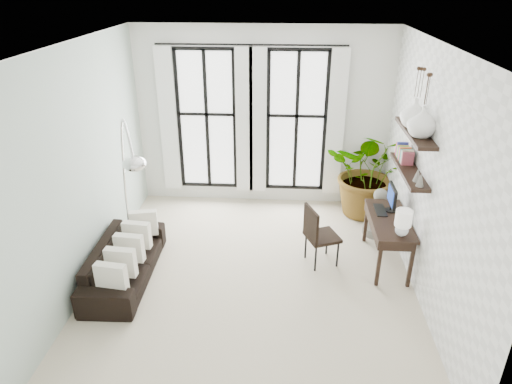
# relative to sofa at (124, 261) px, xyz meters

# --- Properties ---
(floor) EXTENTS (5.00, 5.00, 0.00)m
(floor) POSITION_rel_sofa_xyz_m (1.80, 0.13, -0.28)
(floor) COLOR beige
(floor) RESTS_ON ground
(ceiling) EXTENTS (5.00, 5.00, 0.00)m
(ceiling) POSITION_rel_sofa_xyz_m (1.80, 0.13, 2.92)
(ceiling) COLOR white
(ceiling) RESTS_ON wall_back
(wall_left) EXTENTS (0.00, 5.00, 5.00)m
(wall_left) POSITION_rel_sofa_xyz_m (-0.45, 0.13, 1.32)
(wall_left) COLOR #ABBFB3
(wall_left) RESTS_ON floor
(wall_right) EXTENTS (0.00, 5.00, 5.00)m
(wall_right) POSITION_rel_sofa_xyz_m (4.05, 0.13, 1.32)
(wall_right) COLOR white
(wall_right) RESTS_ON floor
(wall_back) EXTENTS (4.50, 0.00, 4.50)m
(wall_back) POSITION_rel_sofa_xyz_m (1.80, 2.63, 1.32)
(wall_back) COLOR white
(wall_back) RESTS_ON floor
(windows) EXTENTS (3.26, 0.13, 2.65)m
(windows) POSITION_rel_sofa_xyz_m (1.60, 2.56, 1.28)
(windows) COLOR white
(windows) RESTS_ON wall_back
(wall_shelves) EXTENTS (0.25, 1.30, 0.60)m
(wall_shelves) POSITION_rel_sofa_xyz_m (3.91, 0.67, 1.45)
(wall_shelves) COLOR black
(wall_shelves) RESTS_ON wall_right
(sofa) EXTENTS (0.79, 1.91, 0.55)m
(sofa) POSITION_rel_sofa_xyz_m (0.00, 0.00, 0.00)
(sofa) COLOR black
(sofa) RESTS_ON floor
(throw_pillows) EXTENTS (0.40, 1.52, 0.40)m
(throw_pillows) POSITION_rel_sofa_xyz_m (0.10, -0.00, 0.22)
(throw_pillows) COLOR silver
(throw_pillows) RESTS_ON sofa
(plant) EXTENTS (1.70, 1.56, 1.62)m
(plant) POSITION_rel_sofa_xyz_m (3.70, 2.19, 0.53)
(plant) COLOR #2D7228
(plant) RESTS_ON floor
(desk) EXTENTS (0.54, 1.27, 1.14)m
(desk) POSITION_rel_sofa_xyz_m (3.75, 0.58, 0.43)
(desk) COLOR black
(desk) RESTS_ON floor
(desk_chair) EXTENTS (0.58, 0.58, 0.93)m
(desk_chair) POSITION_rel_sofa_xyz_m (2.72, 0.54, 0.26)
(desk_chair) COLOR black
(desk_chair) RESTS_ON floor
(arc_lamp) EXTENTS (0.72, 0.89, 2.26)m
(arc_lamp) POSITION_rel_sofa_xyz_m (0.10, 0.33, 1.44)
(arc_lamp) COLOR silver
(arc_lamp) RESTS_ON floor
(buddha) EXTENTS (0.46, 0.46, 0.82)m
(buddha) POSITION_rel_sofa_xyz_m (3.77, 1.49, 0.07)
(buddha) COLOR slate
(buddha) RESTS_ON floor
(vase_a) EXTENTS (0.37, 0.37, 0.38)m
(vase_a) POSITION_rel_sofa_xyz_m (3.91, 0.39, 1.99)
(vase_a) COLOR white
(vase_a) RESTS_ON shelf_upper
(vase_b) EXTENTS (0.37, 0.37, 0.38)m
(vase_b) POSITION_rel_sofa_xyz_m (3.91, 0.79, 1.99)
(vase_b) COLOR white
(vase_b) RESTS_ON shelf_upper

